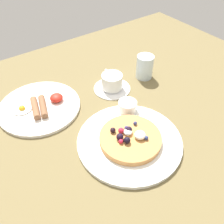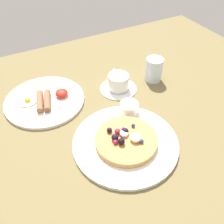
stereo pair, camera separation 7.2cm
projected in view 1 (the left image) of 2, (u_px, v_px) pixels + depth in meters
ground_plane at (105, 134)px, 73.45cm from camera, size 157.13×116.73×3.00cm
pancake_plate at (129, 141)px, 68.75cm from camera, size 29.72×29.72×1.15cm
pancake_with_berries at (130, 138)px, 67.38cm from camera, size 17.42×17.42×3.75cm
syrup_ramekin at (127, 106)px, 76.14cm from camera, size 5.87×5.87×3.36cm
breakfast_plate at (40, 107)px, 79.41cm from camera, size 26.55×26.55×1.08cm
fried_breakfast at (41, 105)px, 77.85cm from camera, size 16.31×10.84×2.55cm
coffee_saucer at (112, 88)px, 87.07cm from camera, size 13.12×13.12×0.76cm
coffee_cup at (112, 81)px, 85.11cm from camera, size 7.38×10.17×5.11cm
water_glass at (145, 67)px, 89.92cm from camera, size 6.27×6.27×8.78cm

